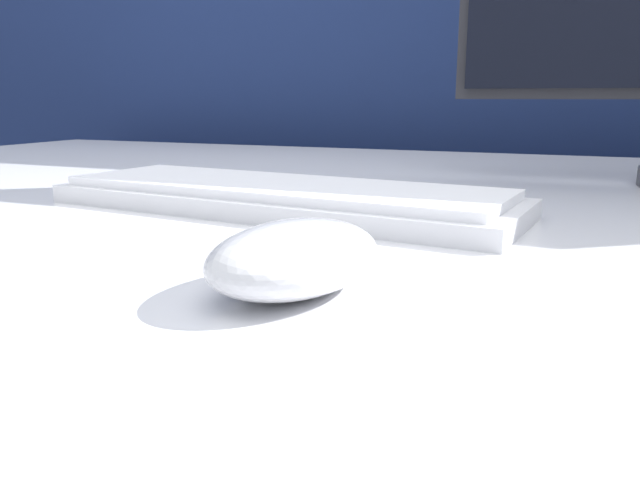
% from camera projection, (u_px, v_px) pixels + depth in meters
% --- Properties ---
extents(partition_panel, '(5.00, 0.03, 1.43)m').
position_uv_depth(partition_panel, '(536.00, 150.00, 1.20)').
color(partition_panel, navy).
rests_on(partition_panel, ground_plane).
extents(computer_mouse_near, '(0.09, 0.12, 0.04)m').
position_uv_depth(computer_mouse_near, '(295.00, 257.00, 0.31)').
color(computer_mouse_near, silver).
rests_on(computer_mouse_near, desk).
extents(keyboard, '(0.43, 0.18, 0.02)m').
position_uv_depth(keyboard, '(280.00, 197.00, 0.55)').
color(keyboard, silver).
rests_on(keyboard, desk).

